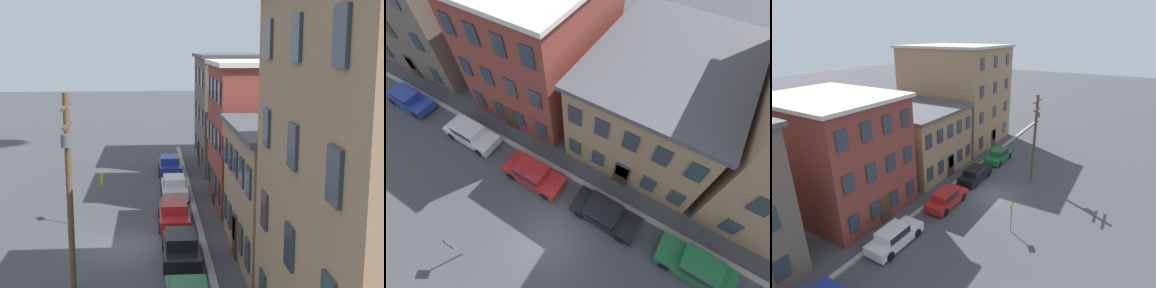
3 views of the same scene
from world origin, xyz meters
TOP-DOWN VIEW (x-y plane):
  - ground_plane at (0.00, 0.00)m, footprint 200.00×200.00m
  - kerb_strip at (0.00, 4.50)m, footprint 56.00×0.36m
  - apartment_midblock at (-7.90, 11.15)m, footprint 8.75×10.82m
  - apartment_far at (1.86, 11.78)m, footprint 9.70×12.09m
  - car_blue at (-17.09, 3.23)m, footprint 4.40×1.92m
  - car_white at (-9.80, 3.31)m, footprint 4.40×1.92m
  - car_red at (-3.48, 3.02)m, footprint 4.40×1.92m
  - car_black at (2.12, 3.15)m, footprint 4.40×1.92m
  - car_green at (8.06, 3.14)m, footprint 4.40×1.92m
  - caution_sign at (-4.07, -3.37)m, footprint 0.87×0.08m

SIDE VIEW (x-z plane):
  - ground_plane at x=0.00m, z-range 0.00..0.00m
  - kerb_strip at x=0.00m, z-range 0.00..0.16m
  - car_blue at x=-17.09m, z-range 0.03..1.46m
  - car_white at x=-9.80m, z-range 0.03..1.46m
  - car_red at x=-3.48m, z-range 0.03..1.46m
  - car_black at x=2.12m, z-range 0.03..1.46m
  - car_green at x=8.06m, z-range 0.03..1.46m
  - caution_sign at x=-4.07m, z-range 0.44..3.14m
  - apartment_far at x=1.86m, z-range 0.01..6.97m
  - apartment_midblock at x=-7.90m, z-range 0.01..9.89m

